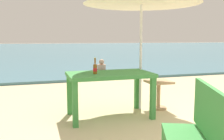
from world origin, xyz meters
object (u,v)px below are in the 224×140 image
Objects in this scene: side_table_wood at (159,90)px; beer_bottle_amber at (95,68)px; picnic_table_green at (110,79)px; swimmer_person at (102,65)px.

beer_bottle_amber is at bearing -169.05° from side_table_wood.
picnic_table_green is 0.34m from beer_bottle_amber.
picnic_table_green is 5.28× the size of beer_bottle_amber.
picnic_table_green reaches higher than swimmer_person.
beer_bottle_amber is at bearing -105.63° from swimmer_person.
swimmer_person is at bearing 76.74° from picnic_table_green.
swimmer_person is at bearing 74.37° from beer_bottle_amber.
side_table_wood reaches higher than swimmer_person.
picnic_table_green is at bearing -103.26° from swimmer_person.
swimmer_person is at bearing 86.79° from side_table_wood.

